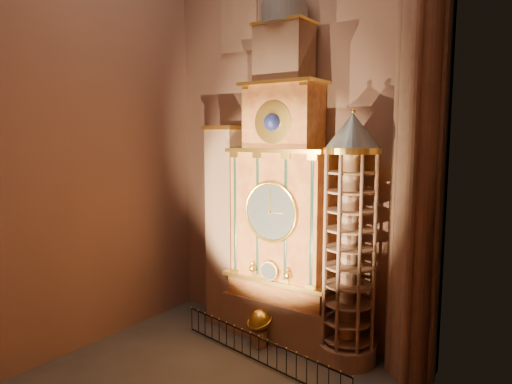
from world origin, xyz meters
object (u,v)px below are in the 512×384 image
Objects in this scene: stair_turret at (350,242)px; iron_railing at (259,350)px; astronomical_clock at (282,201)px; portrait_tower at (226,225)px; celestial_globe at (259,325)px.

stair_turret is 6.04m from iron_railing.
astronomical_clock is 3.73m from portrait_tower.
astronomical_clock is 5.81m from celestial_globe.
portrait_tower reaches higher than celestial_globe.
astronomical_clock reaches higher than celestial_globe.
celestial_globe is at bearing 123.46° from iron_railing.
celestial_globe reaches higher than iron_railing.
astronomical_clock is 3.78m from stair_turret.
iron_railing is at bearing -140.13° from stair_turret.
stair_turret is 1.17× the size of iron_railing.
stair_turret is 5.83m from celestial_globe.
stair_turret is at bearing 15.90° from celestial_globe.
celestial_globe is 1.69m from iron_railing.
stair_turret is at bearing -4.30° from astronomical_clock.
stair_turret is (6.90, -0.28, 0.12)m from portrait_tower.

